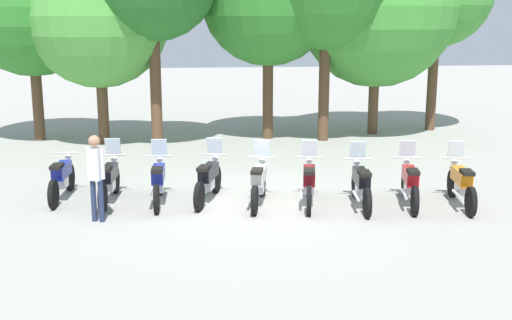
{
  "coord_description": "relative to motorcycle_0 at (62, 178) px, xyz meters",
  "views": [
    {
      "loc": [
        -1.52,
        -14.02,
        4.15
      ],
      "look_at": [
        0.0,
        0.5,
        0.9
      ],
      "focal_mm": 45.43,
      "sensor_mm": 36.0,
      "label": 1
    }
  ],
  "objects": [
    {
      "name": "person_0",
      "position": [
        1.05,
        -1.84,
        0.58
      ],
      "size": [
        0.4,
        0.31,
        1.81
      ],
      "rotation": [
        0.0,
        0.0,
        4.34
      ],
      "color": "#232D4C",
      "rests_on": "ground_plane"
    },
    {
      "name": "motorcycle_2",
      "position": [
        2.24,
        -0.58,
        0.01
      ],
      "size": [
        0.62,
        2.19,
        1.37
      ],
      "rotation": [
        0.0,
        0.0,
        1.55
      ],
      "color": "black",
      "rests_on": "ground_plane"
    },
    {
      "name": "motorcycle_1",
      "position": [
        1.12,
        -0.36,
        0.01
      ],
      "size": [
        0.62,
        2.19,
        1.37
      ],
      "rotation": [
        0.0,
        0.0,
        1.5
      ],
      "color": "black",
      "rests_on": "ground_plane"
    },
    {
      "name": "motorcycle_0",
      "position": [
        0.0,
        0.0,
        0.0
      ],
      "size": [
        0.62,
        2.19,
        0.99
      ],
      "rotation": [
        0.0,
        0.0,
        1.51
      ],
      "color": "black",
      "rests_on": "ground_plane"
    },
    {
      "name": "motorcycle_7",
      "position": [
        7.85,
        -1.31,
        0.01
      ],
      "size": [
        0.74,
        2.17,
        1.37
      ],
      "rotation": [
        0.0,
        0.0,
        1.38
      ],
      "color": "black",
      "rests_on": "ground_plane"
    },
    {
      "name": "motorcycle_6",
      "position": [
        6.72,
        -1.34,
        0.01
      ],
      "size": [
        0.62,
        2.19,
        1.37
      ],
      "rotation": [
        0.0,
        0.0,
        1.47
      ],
      "color": "black",
      "rests_on": "ground_plane"
    },
    {
      "name": "motorcycle_3",
      "position": [
        3.37,
        -0.52,
        0.01
      ],
      "size": [
        0.84,
        2.13,
        1.37
      ],
      "rotation": [
        0.0,
        0.0,
        1.29
      ],
      "color": "black",
      "rests_on": "ground_plane"
    },
    {
      "name": "motorcycle_4",
      "position": [
        4.49,
        -0.92,
        0.01
      ],
      "size": [
        0.77,
        2.16,
        1.37
      ],
      "rotation": [
        0.0,
        0.0,
        1.35
      ],
      "color": "black",
      "rests_on": "ground_plane"
    },
    {
      "name": "tree_1",
      "position": [
        0.13,
        6.8,
        3.64
      ],
      "size": [
        4.61,
        4.61,
        6.46
      ],
      "color": "brown",
      "rests_on": "ground_plane"
    },
    {
      "name": "ground_plane",
      "position": [
        4.48,
        -0.88,
        -0.5
      ],
      "size": [
        80.0,
        80.0,
        0.0
      ],
      "primitive_type": "plane",
      "color": "#9E9B93"
    },
    {
      "name": "tree_5",
      "position": [
        9.55,
        7.62,
        3.95
      ],
      "size": [
        5.56,
        5.56,
        7.24
      ],
      "color": "brown",
      "rests_on": "ground_plane"
    },
    {
      "name": "tree_0",
      "position": [
        -2.14,
        7.58,
        3.9
      ],
      "size": [
        4.49,
        4.49,
        6.66
      ],
      "color": "brown",
      "rests_on": "ground_plane"
    },
    {
      "name": "motorcycle_5",
      "position": [
        5.61,
        -1.05,
        0.01
      ],
      "size": [
        0.73,
        2.17,
        1.37
      ],
      "rotation": [
        0.0,
        0.0,
        1.39
      ],
      "color": "black",
      "rests_on": "ground_plane"
    },
    {
      "name": "motorcycle_8",
      "position": [
        8.96,
        -1.49,
        0.01
      ],
      "size": [
        0.69,
        2.18,
        1.37
      ],
      "rotation": [
        0.0,
        0.0,
        1.42
      ],
      "color": "black",
      "rests_on": "ground_plane"
    }
  ]
}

